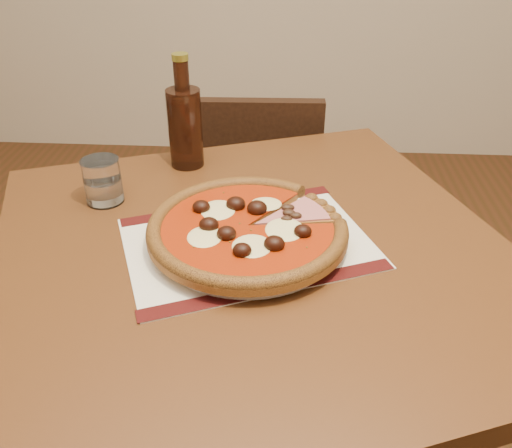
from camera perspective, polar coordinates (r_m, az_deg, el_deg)
The scene contains 8 objects.
table at distance 0.93m, azimuth -0.08°, elevation -7.55°, with size 1.03×1.03×0.75m.
chair_far at distance 1.56m, azimuth -0.72°, elevation 2.07°, with size 0.39×0.39×0.80m.
placemat at distance 0.87m, azimuth -0.88°, elevation -1.99°, with size 0.38×0.27×0.00m, color white.
plate at distance 0.87m, azimuth -0.89°, elevation -1.44°, with size 0.29×0.29×0.02m, color white.
pizza at distance 0.86m, azimuth -0.93°, elevation -0.34°, with size 0.32×0.32×0.04m.
ham_slice at distance 0.91m, azimuth 4.45°, elevation 1.38°, with size 0.14×0.11×0.02m.
water_glass at distance 1.01m, azimuth -15.84°, elevation 4.38°, with size 0.07×0.07×0.08m, color white.
bottle at distance 1.10m, azimuth -7.49°, elevation 10.40°, with size 0.07×0.07×0.23m.
Camera 1 is at (0.03, 0.24, 1.24)m, focal length 38.00 mm.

